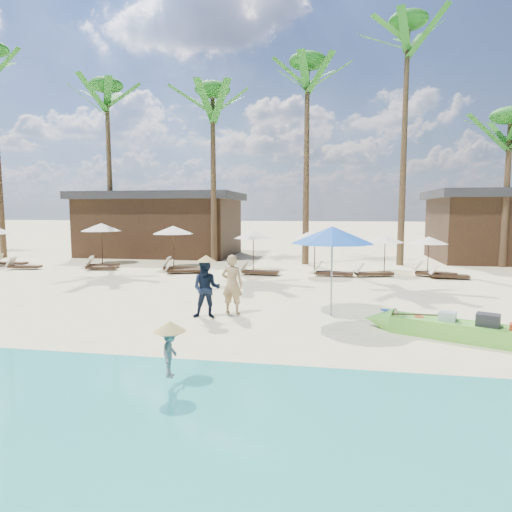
# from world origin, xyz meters

# --- Properties ---
(ground) EXTENTS (240.00, 240.00, 0.00)m
(ground) POSITION_xyz_m (0.00, 0.00, 0.00)
(ground) COLOR #F6EAB5
(ground) RESTS_ON ground
(wet_sand_strip) EXTENTS (240.00, 4.50, 0.01)m
(wet_sand_strip) POSITION_xyz_m (0.00, -5.00, 0.00)
(wet_sand_strip) COLOR tan
(wet_sand_strip) RESTS_ON ground
(green_canoe) EXTENTS (5.16, 2.51, 0.70)m
(green_canoe) POSITION_xyz_m (6.74, -0.11, 0.23)
(green_canoe) COLOR #68CC3E
(green_canoe) RESTS_ON ground
(tourist) EXTENTS (0.68, 0.48, 1.77)m
(tourist) POSITION_xyz_m (0.70, 1.55, 0.88)
(tourist) COLOR tan
(tourist) RESTS_ON ground
(vendor_green) EXTENTS (0.89, 0.73, 1.68)m
(vendor_green) POSITION_xyz_m (0.09, 0.94, 0.84)
(vendor_green) COLOR #121D33
(vendor_green) RESTS_ON ground
(vendor_yellow) EXTENTS (0.38, 0.59, 0.87)m
(vendor_yellow) POSITION_xyz_m (0.86, -3.84, 0.61)
(vendor_yellow) COLOR gray
(vendor_yellow) RESTS_ON ground
(blue_umbrella) EXTENTS (2.42, 2.42, 2.60)m
(blue_umbrella) POSITION_xyz_m (3.60, 1.86, 2.35)
(blue_umbrella) COLOR #99999E
(blue_umbrella) RESTS_ON ground
(lounger_2_left) EXTENTS (1.79, 0.76, 0.59)m
(lounger_2_left) POSITION_xyz_m (-14.09, 10.31, 0.20)
(lounger_2_left) COLOR #392517
(lounger_2_left) RESTS_ON ground
(resort_parasol_3) EXTENTS (2.28, 2.28, 2.34)m
(resort_parasol_3) POSITION_xyz_m (-9.47, 12.13, 2.11)
(resort_parasol_3) COLOR #392517
(resort_parasol_3) RESTS_ON ground
(lounger_3_left) EXTENTS (1.75, 0.72, 0.58)m
(lounger_3_left) POSITION_xyz_m (-12.34, 9.19, 0.19)
(lounger_3_left) COLOR #392517
(lounger_3_left) RESTS_ON ground
(lounger_3_right) EXTENTS (1.79, 0.89, 0.58)m
(lounger_3_right) POSITION_xyz_m (-8.56, 10.36, 0.19)
(lounger_3_right) COLOR #392517
(lounger_3_right) RESTS_ON ground
(resort_parasol_4) EXTENTS (2.18, 2.18, 2.25)m
(resort_parasol_4) POSITION_xyz_m (-4.82, 11.34, 2.02)
(resort_parasol_4) COLOR #392517
(resort_parasol_4) RESTS_ON ground
(lounger_4_left) EXTENTS (1.72, 0.74, 0.56)m
(lounger_4_left) POSITION_xyz_m (-8.19, 9.59, 0.19)
(lounger_4_left) COLOR #392517
(lounger_4_left) RESTS_ON ground
(lounger_4_right) EXTENTS (2.01, 0.86, 0.66)m
(lounger_4_right) POSITION_xyz_m (-3.92, 9.76, 0.22)
(lounger_4_right) COLOR #392517
(lounger_4_right) RESTS_ON ground
(resort_parasol_5) EXTENTS (2.00, 2.00, 2.06)m
(resort_parasol_5) POSITION_xyz_m (-0.29, 10.62, 1.86)
(resort_parasol_5) COLOR #392517
(resort_parasol_5) RESTS_ON ground
(lounger_5_left) EXTENTS (1.86, 1.05, 0.60)m
(lounger_5_left) POSITION_xyz_m (-3.56, 9.13, 0.20)
(lounger_5_left) COLOR #392517
(lounger_5_left) RESTS_ON ground
(resort_parasol_6) EXTENTS (2.10, 2.10, 2.16)m
(resort_parasol_6) POSITION_xyz_m (2.82, 10.02, 1.95)
(resort_parasol_6) COLOR #392517
(resort_parasol_6) RESTS_ON ground
(lounger_6_left) EXTENTS (1.87, 0.71, 0.62)m
(lounger_6_left) POSITION_xyz_m (0.15, 9.26, 0.21)
(lounger_6_left) COLOR #392517
(lounger_6_left) RESTS_ON ground
(lounger_6_right) EXTENTS (1.84, 0.71, 0.61)m
(lounger_6_right) POSITION_xyz_m (3.63, 9.48, 0.20)
(lounger_6_right) COLOR #392517
(lounger_6_right) RESTS_ON ground
(resort_parasol_7) EXTENTS (1.83, 1.83, 1.88)m
(resort_parasol_7) POSITION_xyz_m (6.20, 11.02, 1.70)
(resort_parasol_7) COLOR #392517
(resort_parasol_7) RESTS_ON ground
(lounger_7_left) EXTENTS (1.91, 1.08, 0.62)m
(lounger_7_left) POSITION_xyz_m (5.45, 9.66, 0.21)
(lounger_7_left) COLOR #392517
(lounger_7_left) RESTS_ON ground
(lounger_7_right) EXTENTS (1.97, 1.13, 0.64)m
(lounger_7_right) POSITION_xyz_m (8.26, 10.10, 0.21)
(lounger_7_right) COLOR #392517
(lounger_7_right) RESTS_ON ground
(resort_parasol_8) EXTENTS (1.77, 1.77, 1.82)m
(resort_parasol_8) POSITION_xyz_m (8.24, 11.10, 1.64)
(resort_parasol_8) COLOR #392517
(resort_parasol_8) RESTS_ON ground
(lounger_8_left) EXTENTS (1.70, 0.58, 0.57)m
(lounger_8_left) POSITION_xyz_m (8.74, 9.56, 0.19)
(lounger_8_left) COLOR #392517
(lounger_8_left) RESTS_ON ground
(palm_2) EXTENTS (2.08, 2.08, 11.33)m
(palm_2) POSITION_xyz_m (-10.45, 15.08, 9.18)
(palm_2) COLOR brown
(palm_2) RESTS_ON ground
(palm_3) EXTENTS (2.08, 2.08, 10.52)m
(palm_3) POSITION_xyz_m (-3.36, 14.27, 8.58)
(palm_3) COLOR brown
(palm_3) RESTS_ON ground
(palm_4) EXTENTS (2.08, 2.08, 11.70)m
(palm_4) POSITION_xyz_m (2.15, 14.01, 9.45)
(palm_4) COLOR brown
(palm_4) RESTS_ON ground
(palm_5) EXTENTS (2.08, 2.08, 13.60)m
(palm_5) POSITION_xyz_m (7.45, 14.38, 10.82)
(palm_5) COLOR brown
(palm_5) RESTS_ON ground
(palm_6) EXTENTS (2.08, 2.08, 8.51)m
(palm_6) POSITION_xyz_m (12.84, 14.52, 7.05)
(palm_6) COLOR brown
(palm_6) RESTS_ON ground
(pavilion_west) EXTENTS (10.80, 6.60, 4.30)m
(pavilion_west) POSITION_xyz_m (-8.00, 17.50, 2.19)
(pavilion_west) COLOR #392517
(pavilion_west) RESTS_ON ground
(pavilion_east) EXTENTS (8.80, 6.60, 4.30)m
(pavilion_east) POSITION_xyz_m (14.00, 17.50, 2.20)
(pavilion_east) COLOR #392517
(pavilion_east) RESTS_ON ground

